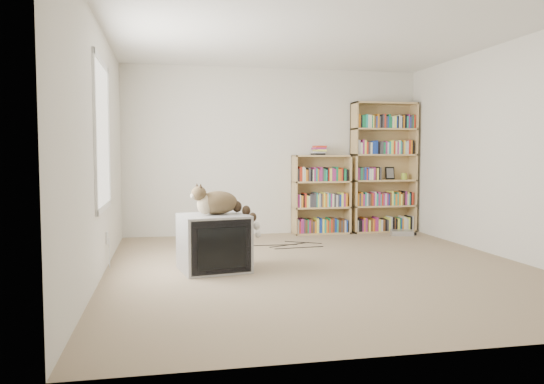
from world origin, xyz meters
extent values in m
cube|color=gray|center=(0.00, 0.00, 0.00)|extent=(4.50, 5.00, 0.01)
cube|color=silver|center=(0.00, 2.50, 1.25)|extent=(4.50, 0.02, 2.50)
cube|color=silver|center=(0.00, -2.50, 1.25)|extent=(4.50, 0.02, 2.50)
cube|color=silver|center=(-2.25, 0.00, 1.25)|extent=(0.02, 5.00, 2.50)
cube|color=silver|center=(2.25, 0.00, 1.25)|extent=(0.02, 5.00, 2.50)
cube|color=white|center=(0.00, 0.00, 2.50)|extent=(4.50, 5.00, 0.02)
cube|color=white|center=(-2.24, 0.20, 1.40)|extent=(0.02, 1.22, 1.52)
cube|color=#A2A2A5|center=(-1.14, 0.07, 0.29)|extent=(0.76, 0.71, 0.58)
cube|color=black|center=(-1.09, -0.21, 0.29)|extent=(0.61, 0.14, 0.54)
cube|color=black|center=(-1.09, -0.23, 0.28)|extent=(0.49, 0.10, 0.41)
cube|color=black|center=(-1.16, 0.20, 0.28)|extent=(0.45, 0.40, 0.35)
ellipsoid|color=#3D2C19|center=(-1.09, 0.13, 0.70)|extent=(0.52, 0.43, 0.24)
ellipsoid|color=#3D2C19|center=(-0.99, 0.17, 0.69)|extent=(0.27, 0.28, 0.18)
ellipsoid|color=tan|center=(-1.23, 0.05, 0.69)|extent=(0.22, 0.22, 0.20)
ellipsoid|color=#3D2C19|center=(-1.29, 0.04, 0.81)|extent=(0.20, 0.20, 0.15)
sphere|color=beige|center=(-1.35, 0.02, 0.78)|extent=(0.08, 0.08, 0.06)
cone|color=black|center=(-1.27, 0.01, 0.88)|extent=(0.08, 0.09, 0.08)
cone|color=black|center=(-1.31, 0.09, 0.88)|extent=(0.08, 0.09, 0.08)
cube|color=tan|center=(1.21, 2.34, 1.00)|extent=(0.02, 0.30, 2.00)
cube|color=tan|center=(2.19, 2.34, 1.00)|extent=(0.03, 0.30, 2.00)
cube|color=tan|center=(1.70, 2.48, 1.00)|extent=(1.00, 0.03, 2.00)
cube|color=tan|center=(1.70, 2.34, 1.99)|extent=(1.00, 0.30, 0.02)
cube|color=tan|center=(1.70, 2.34, 0.01)|extent=(1.00, 0.30, 0.03)
cube|color=tan|center=(1.70, 2.34, 0.41)|extent=(1.00, 0.30, 0.03)
cube|color=tan|center=(1.70, 2.34, 0.80)|extent=(1.00, 0.30, 0.02)
cube|color=tan|center=(1.70, 2.34, 1.20)|extent=(1.00, 0.30, 0.02)
cube|color=tan|center=(1.70, 2.34, 1.60)|extent=(1.00, 0.30, 0.02)
cube|color=red|center=(1.70, 2.34, 0.12)|extent=(0.92, 0.24, 0.19)
cube|color=#1838A1|center=(1.70, 2.34, 0.52)|extent=(0.92, 0.24, 0.19)
cube|color=#167D4A|center=(1.70, 2.34, 0.91)|extent=(0.92, 0.24, 0.19)
cube|color=#EDE9C3|center=(1.70, 2.34, 1.31)|extent=(0.92, 0.24, 0.19)
cube|color=black|center=(1.70, 2.34, 1.70)|extent=(0.92, 0.24, 0.19)
cube|color=tan|center=(0.27, 2.34, 0.60)|extent=(0.03, 0.30, 1.20)
cube|color=tan|center=(1.12, 2.34, 0.60)|extent=(0.02, 0.30, 1.20)
cube|color=tan|center=(0.70, 2.48, 0.60)|extent=(0.87, 0.03, 1.20)
cube|color=tan|center=(0.70, 2.34, 1.18)|extent=(0.87, 0.30, 0.02)
cube|color=tan|center=(0.70, 2.34, 0.01)|extent=(0.87, 0.30, 0.03)
cube|color=tan|center=(0.70, 2.34, 0.40)|extent=(0.87, 0.30, 0.03)
cube|color=tan|center=(0.70, 2.34, 0.79)|extent=(0.87, 0.30, 0.02)
cube|color=red|center=(0.70, 2.34, 0.12)|extent=(0.79, 0.24, 0.19)
cube|color=#1838A1|center=(0.70, 2.34, 0.51)|extent=(0.79, 0.24, 0.19)
cube|color=#167D4A|center=(0.70, 2.34, 0.90)|extent=(0.79, 0.24, 0.19)
cube|color=red|center=(0.65, 2.35, 1.27)|extent=(0.20, 0.26, 0.14)
cylinder|color=#A7C337|center=(2.04, 2.34, 0.87)|extent=(0.09, 0.09, 0.10)
cube|color=black|center=(1.85, 2.44, 0.91)|extent=(0.15, 0.05, 0.19)
cube|color=#ADADB2|center=(1.83, 1.94, 0.04)|extent=(0.37, 0.31, 0.07)
cube|color=silver|center=(-2.24, 0.42, 0.32)|extent=(0.01, 0.08, 0.13)
camera|label=1|loc=(-1.61, -5.38, 1.20)|focal=35.00mm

